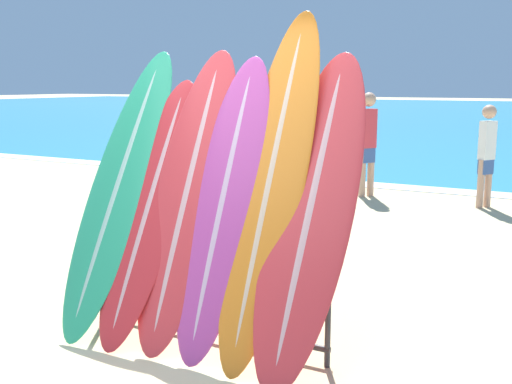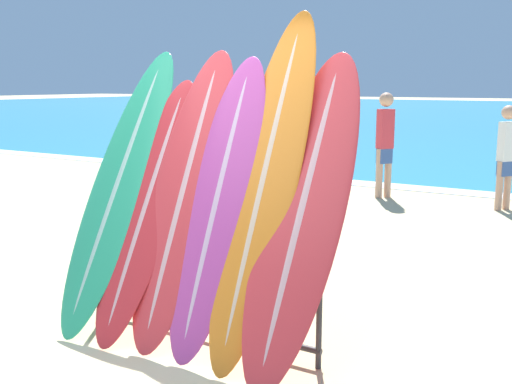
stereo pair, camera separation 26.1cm
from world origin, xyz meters
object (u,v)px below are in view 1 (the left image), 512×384
(surfboard_slot_2, at_px, (188,195))
(person_near_water, at_px, (368,140))
(surfboard_slot_1, at_px, (150,207))
(surfboard_slot_3, at_px, (224,203))
(surfboard_slot_4, at_px, (271,182))
(person_mid_beach, at_px, (487,152))
(surfboard_slot_5, at_px, (311,210))
(surfboard_rack, at_px, (206,273))
(surfboard_slot_0, at_px, (120,187))

(surfboard_slot_2, distance_m, person_near_water, 6.13)
(surfboard_slot_1, xyz_separation_m, surfboard_slot_3, (0.63, 0.03, 0.09))
(surfboard_slot_1, height_order, surfboard_slot_4, surfboard_slot_4)
(surfboard_slot_3, xyz_separation_m, person_near_water, (-0.84, 6.12, -0.10))
(surfboard_slot_4, height_order, person_near_water, surfboard_slot_4)
(person_near_water, bearing_deg, surfboard_slot_4, 45.03)
(surfboard_slot_1, relative_size, person_mid_beach, 1.23)
(surfboard_slot_5, bearing_deg, surfboard_rack, -177.20)
(surfboard_slot_3, bearing_deg, surfboard_slot_2, 176.52)
(person_mid_beach, bearing_deg, surfboard_rack, 23.83)
(person_near_water, xyz_separation_m, person_mid_beach, (1.88, -0.05, -0.09))
(surfboard_rack, bearing_deg, surfboard_slot_4, 11.59)
(surfboard_rack, xyz_separation_m, person_near_water, (-0.69, 6.13, 0.43))
(surfboard_slot_2, height_order, surfboard_slot_5, surfboard_slot_2)
(surfboard_rack, relative_size, surfboard_slot_2, 0.91)
(surfboard_rack, bearing_deg, surfboard_slot_0, 176.83)
(surfboard_slot_4, bearing_deg, surfboard_rack, -168.41)
(surfboard_slot_3, xyz_separation_m, surfboard_slot_5, (0.65, 0.03, 0.01))
(surfboard_slot_0, height_order, surfboard_slot_4, surfboard_slot_4)
(surfboard_slot_1, bearing_deg, surfboard_slot_4, 6.95)
(surfboard_slot_3, height_order, surfboard_slot_4, surfboard_slot_4)
(surfboard_slot_1, distance_m, person_near_water, 6.16)
(surfboard_slot_0, xyz_separation_m, surfboard_slot_4, (1.29, 0.05, 0.13))
(surfboard_slot_4, xyz_separation_m, person_mid_beach, (0.71, 5.98, -0.36))
(surfboard_slot_0, xyz_separation_m, surfboard_slot_1, (0.34, -0.06, -0.12))
(surfboard_slot_1, bearing_deg, surfboard_slot_0, 169.45)
(surfboard_slot_3, bearing_deg, surfboard_slot_4, 14.92)
(surfboard_rack, height_order, person_mid_beach, person_mid_beach)
(surfboard_slot_0, relative_size, surfboard_slot_3, 1.03)
(surfboard_slot_2, xyz_separation_m, person_mid_beach, (1.36, 6.05, -0.22))
(surfboard_slot_1, height_order, person_near_water, surfboard_slot_1)
(surfboard_rack, height_order, surfboard_slot_0, surfboard_slot_0)
(surfboard_slot_2, height_order, surfboard_slot_4, surfboard_slot_4)
(surfboard_slot_0, bearing_deg, surfboard_slot_1, -10.55)
(surfboard_slot_5, distance_m, person_near_water, 6.28)
(person_mid_beach, bearing_deg, surfboard_slot_1, 19.64)
(surfboard_slot_4, xyz_separation_m, person_near_water, (-1.17, 6.04, -0.26))
(surfboard_slot_4, relative_size, person_mid_beach, 1.55)
(surfboard_slot_2, bearing_deg, surfboard_slot_3, -3.48)
(surfboard_slot_3, xyz_separation_m, person_mid_beach, (1.04, 6.07, -0.19))
(surfboard_slot_4, bearing_deg, surfboard_slot_3, -165.08)
(surfboard_slot_0, bearing_deg, person_mid_beach, 71.62)
(surfboard_rack, relative_size, surfboard_slot_1, 1.02)
(surfboard_slot_0, height_order, person_near_water, surfboard_slot_0)
(surfboard_slot_5, bearing_deg, surfboard_slot_0, 179.81)
(surfboard_rack, relative_size, surfboard_slot_0, 0.90)
(person_near_water, bearing_deg, surfboard_slot_3, 41.90)
(surfboard_slot_1, bearing_deg, person_mid_beach, 74.69)
(surfboard_slot_4, bearing_deg, surfboard_slot_0, -177.60)
(surfboard_slot_5, bearing_deg, surfboard_slot_4, 169.66)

